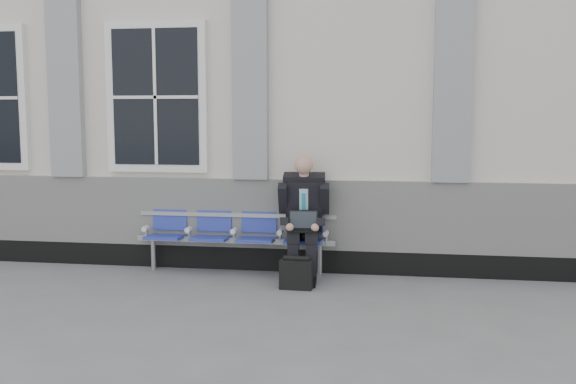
# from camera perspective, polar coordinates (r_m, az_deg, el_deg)

# --- Properties ---
(ground) EXTENTS (70.00, 70.00, 0.00)m
(ground) POSITION_cam_1_polar(r_m,az_deg,el_deg) (7.66, -17.51, -8.72)
(ground) COLOR slate
(ground) RESTS_ON ground
(station_building) EXTENTS (14.40, 4.40, 4.49)m
(station_building) POSITION_cam_1_polar(r_m,az_deg,el_deg) (10.62, -9.67, 7.82)
(station_building) COLOR beige
(station_building) RESTS_ON ground
(bench) EXTENTS (2.60, 0.47, 0.91)m
(bench) POSITION_cam_1_polar(r_m,az_deg,el_deg) (8.29, -4.73, -3.37)
(bench) COLOR #9EA0A3
(bench) RESTS_ON ground
(businessman) EXTENTS (0.65, 0.87, 1.53)m
(businessman) POSITION_cam_1_polar(r_m,az_deg,el_deg) (7.95, 1.40, -1.88)
(businessman) COLOR black
(businessman) RESTS_ON ground
(briefcase) EXTENTS (0.39, 0.18, 0.39)m
(briefcase) POSITION_cam_1_polar(r_m,az_deg,el_deg) (7.52, 0.74, -7.28)
(briefcase) COLOR black
(briefcase) RESTS_ON ground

